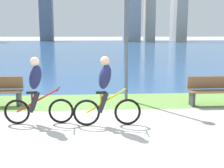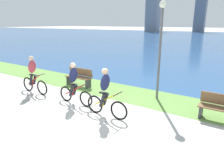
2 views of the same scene
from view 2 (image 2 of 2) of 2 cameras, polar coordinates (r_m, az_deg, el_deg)
The scene contains 8 objects.
ground_plane at distance 7.14m, azimuth -5.01°, elevation -9.31°, with size 300.00×300.00×0.00m, color #B2AFA8.
grass_strip_bayside at distance 9.36m, azimuth 5.99°, elevation -2.89°, with size 120.00×2.18×0.01m, color #6B9947.
cyclist_lead at distance 6.94m, azimuth -1.81°, elevation -2.54°, with size 1.66×0.52×1.70m.
cyclist_trailing at distance 8.16m, azimuth -10.47°, elevation 0.09°, with size 1.71×0.52×1.67m.
cyclist_distant_rear at distance 9.98m, azimuth -21.05°, elevation 2.34°, with size 1.70×0.52×1.71m.
bench_near_path at distance 10.67m, azimuth -9.13°, elevation 1.95°, with size 1.50×0.47×0.90m.
bench_far_along_path at distance 7.61m, azimuth 28.57°, elevation -6.03°, with size 1.50×0.47×0.90m.
lamppost_tall at distance 8.52m, azimuth 13.39°, elevation 12.50°, with size 0.28×0.28×3.92m.
Camera 2 is at (4.07, -4.97, 3.12)m, focal length 32.90 mm.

